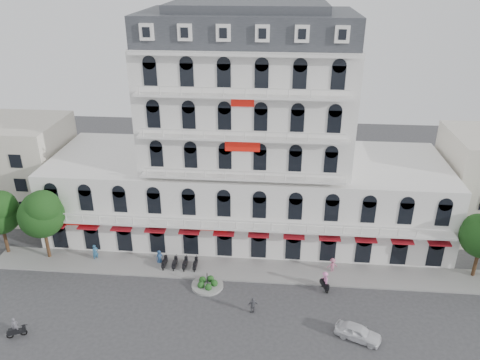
# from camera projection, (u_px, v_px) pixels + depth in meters

# --- Properties ---
(ground) EXTENTS (120.00, 120.00, 0.00)m
(ground) POSITION_uv_depth(u_px,v_px,m) (231.00, 331.00, 41.08)
(ground) COLOR #38383A
(ground) RESTS_ON ground
(sidewalk) EXTENTS (53.00, 4.00, 0.16)m
(sidewalk) POSITION_uv_depth(u_px,v_px,m) (240.00, 269.00, 49.17)
(sidewalk) COLOR gray
(sidewalk) RESTS_ON ground
(main_building) EXTENTS (45.00, 15.00, 25.80)m
(main_building) POSITION_uv_depth(u_px,v_px,m) (247.00, 151.00, 53.09)
(main_building) COLOR silver
(main_building) RESTS_ON ground
(flank_building_west) EXTENTS (14.00, 10.00, 12.00)m
(flank_building_west) POSITION_uv_depth(u_px,v_px,m) (11.00, 167.00, 58.94)
(flank_building_west) COLOR beige
(flank_building_west) RESTS_ON ground
(traffic_island) EXTENTS (3.20, 3.20, 1.60)m
(traffic_island) POSITION_uv_depth(u_px,v_px,m) (207.00, 284.00, 46.62)
(traffic_island) COLOR gray
(traffic_island) RESTS_ON ground
(parked_scooter_row) EXTENTS (4.40, 1.80, 1.10)m
(parked_scooter_row) POSITION_uv_depth(u_px,v_px,m) (180.00, 268.00, 49.52)
(parked_scooter_row) COLOR black
(parked_scooter_row) RESTS_ON ground
(tree_west_inner) EXTENTS (4.76, 4.76, 8.25)m
(tree_west_inner) POSITION_uv_depth(u_px,v_px,m) (41.00, 212.00, 48.87)
(tree_west_inner) COLOR #382314
(tree_west_inner) RESTS_ON ground
(parked_car) EXTENTS (4.23, 3.00, 1.34)m
(parked_car) POSITION_uv_depth(u_px,v_px,m) (358.00, 332.00, 40.01)
(parked_car) COLOR white
(parked_car) RESTS_ON ground
(rider_west) EXTENTS (1.60, 0.94, 2.00)m
(rider_west) POSITION_uv_depth(u_px,v_px,m) (16.00, 329.00, 40.12)
(rider_west) COLOR black
(rider_west) RESTS_ON ground
(rider_center) EXTENTS (0.93, 1.63, 2.08)m
(rider_center) POSITION_uv_depth(u_px,v_px,m) (325.00, 280.00, 45.85)
(rider_center) COLOR black
(rider_center) RESTS_ON ground
(pedestrian_left) EXTENTS (0.93, 0.86, 1.59)m
(pedestrian_left) POSITION_uv_depth(u_px,v_px,m) (159.00, 257.00, 50.00)
(pedestrian_left) COLOR navy
(pedestrian_left) RESTS_ON ground
(pedestrian_mid) EXTENTS (1.05, 0.61, 1.68)m
(pedestrian_mid) POSITION_uv_depth(u_px,v_px,m) (253.00, 305.00, 42.90)
(pedestrian_mid) COLOR #53545A
(pedestrian_mid) RESTS_ON ground
(pedestrian_right) EXTENTS (1.19, 0.84, 1.67)m
(pedestrian_right) POSITION_uv_depth(u_px,v_px,m) (332.00, 265.00, 48.54)
(pedestrian_right) COLOR #BC6382
(pedestrian_right) RESTS_ON ground
(pedestrian_far) EXTENTS (0.79, 0.82, 1.89)m
(pedestrian_far) POSITION_uv_depth(u_px,v_px,m) (95.00, 253.00, 50.49)
(pedestrian_far) COLOR #2A597E
(pedestrian_far) RESTS_ON ground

